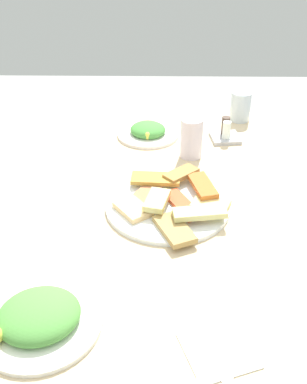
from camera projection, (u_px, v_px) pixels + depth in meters
ground_plane at (147, 368)px, 1.64m from camera, size 6.00×6.00×0.00m
dining_table at (145, 221)px, 1.30m from camera, size 1.19×0.78×0.71m
pide_platter at (170, 204)px, 1.21m from camera, size 0.35×0.32×0.05m
salad_plate_greens at (38, 318)px, 0.88m from camera, size 0.24×0.24×0.05m
salad_plate_rice at (148, 132)px, 1.56m from camera, size 0.20×0.20×0.04m
soda_can at (191, 138)px, 1.42m from camera, size 0.08×0.08×0.12m
drinking_glass at (240, 106)px, 1.65m from camera, size 0.07×0.07×0.10m
paper_napkin at (218, 350)px, 0.84m from camera, size 0.15×0.15×0.00m
fork at (229, 349)px, 0.84m from camera, size 0.17×0.04×0.00m
spoon at (208, 349)px, 0.84m from camera, size 0.17×0.06×0.00m
condiment_caddy at (226, 133)px, 1.54m from camera, size 0.10×0.10×0.07m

